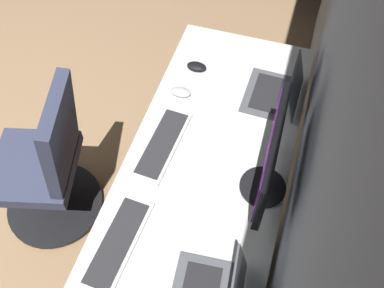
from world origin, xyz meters
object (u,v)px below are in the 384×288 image
object	(u,v)px
keyboard_spare	(117,243)
drawer_pedestal	(189,269)
office_chair	(48,168)
monitor_primary	(270,158)
mouse_spare	(197,67)
laptop_leftmost	(278,91)
keyboard_main	(162,144)
mouse_main	(181,92)

from	to	relation	value
keyboard_spare	drawer_pedestal	bearing A→B (deg)	112.36
drawer_pedestal	office_chair	distance (m)	0.89
monitor_primary	drawer_pedestal	bearing A→B (deg)	-36.82
mouse_spare	office_chair	size ratio (longest dim) A/B	0.11
laptop_leftmost	keyboard_main	xyz separation A→B (m)	(0.44, -0.45, -0.04)
mouse_main	office_chair	world-z (taller)	office_chair
laptop_leftmost	mouse_spare	xyz separation A→B (m)	(-0.07, -0.44, -0.03)
monitor_primary	mouse_spare	xyz separation A→B (m)	(-0.60, -0.47, -0.22)
monitor_primary	keyboard_spare	distance (m)	0.69
keyboard_main	drawer_pedestal	bearing A→B (deg)	32.39
mouse_spare	laptop_leftmost	bearing A→B (deg)	80.63
laptop_leftmost	mouse_main	world-z (taller)	laptop_leftmost
drawer_pedestal	mouse_main	xyz separation A→B (m)	(-0.71, -0.27, 0.40)
drawer_pedestal	keyboard_main	size ratio (longest dim) A/B	1.62
drawer_pedestal	keyboard_spare	size ratio (longest dim) A/B	1.62
monitor_primary	mouse_main	xyz separation A→B (m)	(-0.40, -0.50, -0.22)
keyboard_main	office_chair	world-z (taller)	office_chair
drawer_pedestal	monitor_primary	world-z (taller)	monitor_primary
drawer_pedestal	mouse_spare	xyz separation A→B (m)	(-0.91, -0.24, 0.40)
monitor_primary	office_chair	world-z (taller)	monitor_primary
laptop_leftmost	keyboard_main	size ratio (longest dim) A/B	0.72
keyboard_spare	mouse_spare	xyz separation A→B (m)	(-1.01, 0.02, 0.01)
keyboard_spare	monitor_primary	bearing A→B (deg)	130.25
laptop_leftmost	office_chair	bearing A→B (deg)	-60.98
monitor_primary	laptop_leftmost	size ratio (longest dim) A/B	1.65
keyboard_main	office_chair	bearing A→B (deg)	-76.96
drawer_pedestal	mouse_main	distance (m)	0.86
drawer_pedestal	monitor_primary	bearing A→B (deg)	143.18
laptop_leftmost	mouse_main	bearing A→B (deg)	-75.37
monitor_primary	office_chair	bearing A→B (deg)	-87.08
monitor_primary	laptop_leftmost	bearing A→B (deg)	-176.06
monitor_primary	keyboard_spare	bearing A→B (deg)	-49.75
drawer_pedestal	mouse_spare	distance (m)	1.02
mouse_main	mouse_spare	xyz separation A→B (m)	(-0.19, 0.03, 0.00)
office_chair	mouse_spare	bearing A→B (deg)	137.00
keyboard_spare	mouse_spare	bearing A→B (deg)	178.73
keyboard_spare	office_chair	bearing A→B (deg)	-121.91
laptop_leftmost	mouse_main	xyz separation A→B (m)	(0.12, -0.46, -0.03)
mouse_spare	mouse_main	bearing A→B (deg)	-7.62
office_chair	mouse_main	bearing A→B (deg)	128.25
mouse_main	mouse_spare	distance (m)	0.19
monitor_primary	keyboard_spare	size ratio (longest dim) A/B	1.18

